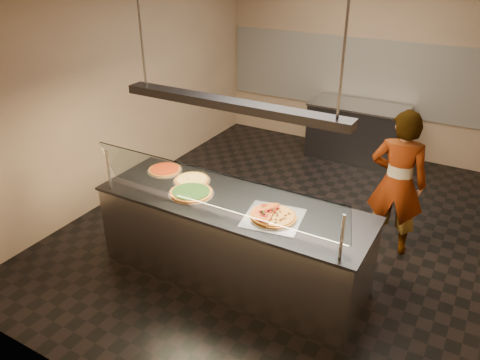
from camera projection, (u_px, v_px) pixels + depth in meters
The scene contains 19 objects.
ground at pixel (287, 227), 6.03m from camera, with size 5.00×6.00×0.02m, color black.
wall_back at pixel (368, 63), 7.67m from camera, with size 5.00×0.02×3.00m, color tan.
wall_front at pixel (102, 250), 3.01m from camera, with size 5.00×0.02×3.00m, color tan.
wall_left at pixel (126, 86), 6.45m from camera, with size 0.02×6.00×3.00m, color tan.
tile_band at pixel (366, 76), 7.74m from camera, with size 4.90×0.02×1.20m, color silver.
serving_counter at pixel (233, 240), 4.94m from camera, with size 2.86×0.94×0.93m.
sneeze_guard at pixel (213, 190), 4.33m from camera, with size 2.62×0.18×0.54m.
perforated_tray at pixel (273, 217), 4.44m from camera, with size 0.62×0.62×0.01m.
half_pizza_pepperoni at pixel (263, 212), 4.48m from camera, with size 0.29×0.47×0.05m.
half_pizza_sausage at pixel (283, 219), 4.38m from camera, with size 0.29×0.47×0.04m.
pizza_spinach at pixel (191, 192), 4.87m from camera, with size 0.48×0.48×0.03m.
pizza_cheese at pixel (192, 180), 5.13m from camera, with size 0.41×0.41×0.03m.
pizza_tomato at pixel (165, 169), 5.36m from camera, with size 0.40×0.40×0.03m.
pizza_spatula at pixel (192, 178), 5.14m from camera, with size 0.27×0.18×0.02m.
prep_table at pixel (356, 132), 7.75m from camera, with size 1.55×0.74×0.93m.
worker at pixel (397, 183), 5.23m from camera, with size 0.63×0.41×1.73m, color black.
heat_lamp_housing at pixel (232, 105), 4.26m from camera, with size 2.30×0.18×0.08m, color #2E2E32.
lamp_rod_left at pixel (141, 33), 4.46m from camera, with size 0.02×0.02×1.01m, color #B7B7BC.
lamp_rod_right at pixel (343, 56), 3.57m from camera, with size 0.02×0.02×1.01m, color #B7B7BC.
Camera 1 is at (2.01, -4.72, 3.27)m, focal length 35.00 mm.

